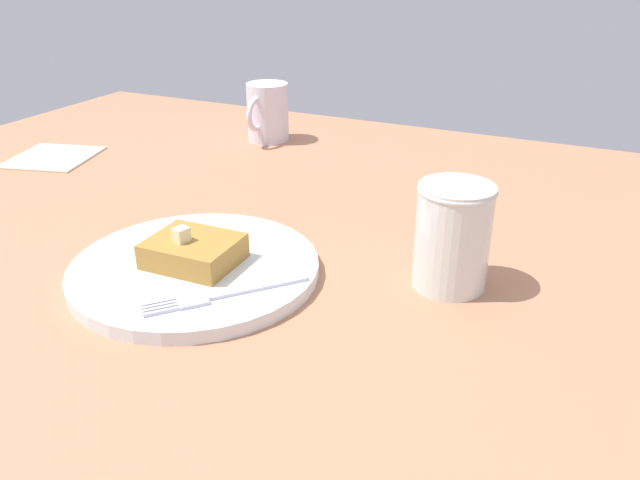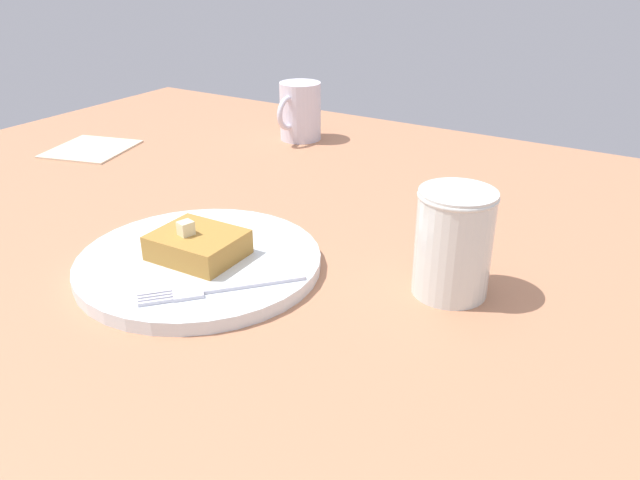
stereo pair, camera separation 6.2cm
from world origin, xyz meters
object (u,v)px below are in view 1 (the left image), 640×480
object	(u,v)px
fork	(218,296)
coffee_mug	(267,112)
syrup_jar	(452,239)
plate	(195,268)
napkin	(53,157)

from	to	relation	value
fork	coffee_mug	bearing A→B (deg)	-155.28
fork	syrup_jar	bearing A→B (deg)	127.64
syrup_jar	coffee_mug	distance (cm)	55.24
plate	coffee_mug	size ratio (longest dim) A/B	2.53
plate	napkin	world-z (taller)	plate
syrup_jar	coffee_mug	bearing A→B (deg)	-131.22
coffee_mug	syrup_jar	bearing A→B (deg)	48.78
syrup_jar	napkin	distance (cm)	69.19
plate	coffee_mug	distance (cm)	48.97
fork	napkin	world-z (taller)	fork
coffee_mug	plate	bearing A→B (deg)	20.63
fork	syrup_jar	distance (cm)	23.37
plate	coffee_mug	bearing A→B (deg)	-159.37
plate	coffee_mug	world-z (taller)	coffee_mug
plate	napkin	distance (cm)	48.76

